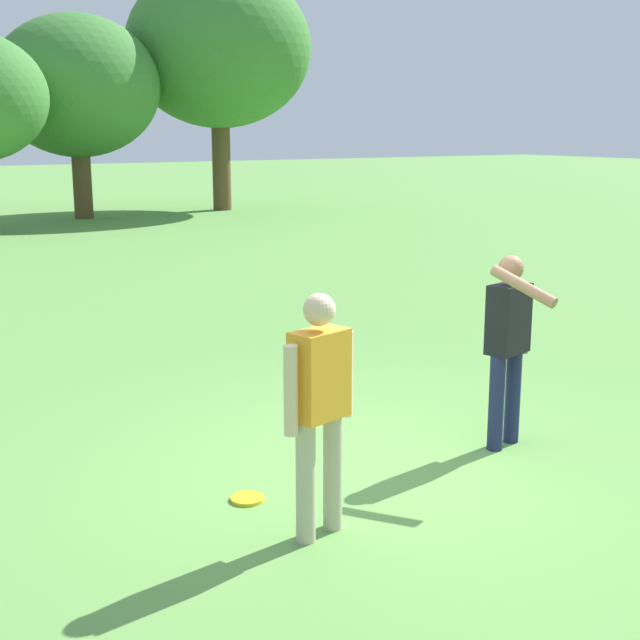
{
  "coord_description": "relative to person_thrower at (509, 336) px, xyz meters",
  "views": [
    {
      "loc": [
        -3.81,
        -5.35,
        2.66
      ],
      "look_at": [
        0.08,
        1.06,
        1.0
      ],
      "focal_mm": 48.94,
      "sensor_mm": 36.0,
      "label": 1
    }
  ],
  "objects": [
    {
      "name": "ground_plane",
      "position": [
        -1.19,
        0.15,
        -0.96
      ],
      "size": [
        120.0,
        120.0,
        0.0
      ],
      "primitive_type": "plane",
      "color": "#609947"
    },
    {
      "name": "tree_far_right",
      "position": [
        7.25,
        21.14,
        4.14
      ],
      "size": [
        5.89,
        5.89,
        7.63
      ],
      "color": "brown",
      "rests_on": "ground"
    },
    {
      "name": "person_catcher",
      "position": [
        -2.21,
        -0.6,
        -0.02
      ],
      "size": [
        0.59,
        0.31,
        1.64
      ],
      "color": "#B7AD93",
      "rests_on": "ground"
    },
    {
      "name": "frisbee",
      "position": [
        -2.38,
        0.14,
        -0.95
      ],
      "size": [
        0.25,
        0.25,
        0.03
      ],
      "primitive_type": "cylinder",
      "color": "yellow",
      "rests_on": "ground"
    },
    {
      "name": "tree_broad_center",
      "position": [
        2.54,
        20.78,
        2.85
      ],
      "size": [
        4.79,
        4.79,
        5.86
      ],
      "color": "brown",
      "rests_on": "ground"
    },
    {
      "name": "person_thrower",
      "position": [
        0.0,
        0.0,
        0.0
      ],
      "size": [
        0.59,
        0.78,
        1.64
      ],
      "color": "#1E234C",
      "rests_on": "ground"
    }
  ]
}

